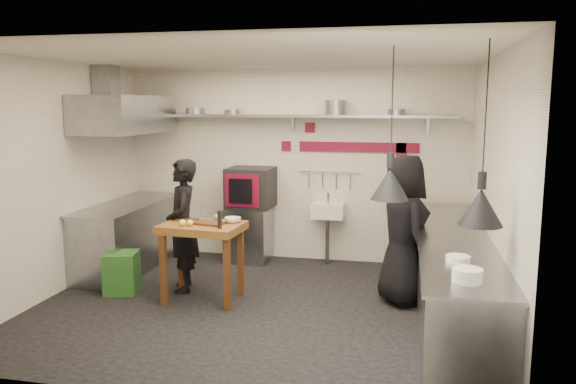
% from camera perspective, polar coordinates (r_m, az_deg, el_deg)
% --- Properties ---
extents(floor, '(5.00, 5.00, 0.00)m').
position_cam_1_polar(floor, '(6.57, -3.22, -11.50)').
color(floor, black).
rests_on(floor, ground).
extents(ceiling, '(5.00, 5.00, 0.00)m').
position_cam_1_polar(ceiling, '(6.17, -3.46, 13.65)').
color(ceiling, beige).
rests_on(ceiling, floor).
extents(wall_back, '(5.00, 0.04, 2.80)m').
position_cam_1_polar(wall_back, '(8.24, 0.53, 2.75)').
color(wall_back, silver).
rests_on(wall_back, floor).
extents(wall_front, '(5.00, 0.04, 2.80)m').
position_cam_1_polar(wall_front, '(4.26, -10.84, -3.36)').
color(wall_front, silver).
rests_on(wall_front, floor).
extents(wall_left, '(0.04, 4.20, 2.80)m').
position_cam_1_polar(wall_left, '(7.28, -22.67, 1.22)').
color(wall_left, silver).
rests_on(wall_left, floor).
extents(wall_right, '(0.04, 4.20, 2.80)m').
position_cam_1_polar(wall_right, '(6.06, 20.11, -0.08)').
color(wall_right, silver).
rests_on(wall_right, floor).
extents(red_band_horiz, '(1.70, 0.02, 0.14)m').
position_cam_1_polar(red_band_horiz, '(8.06, 7.15, 4.54)').
color(red_band_horiz, maroon).
rests_on(red_band_horiz, wall_back).
extents(red_band_vert, '(0.14, 0.02, 1.10)m').
position_cam_1_polar(red_band_vert, '(8.09, 11.33, 1.03)').
color(red_band_vert, maroon).
rests_on(red_band_vert, wall_back).
extents(red_tile_a, '(0.14, 0.02, 0.14)m').
position_cam_1_polar(red_tile_a, '(8.14, 2.24, 6.55)').
color(red_tile_a, maroon).
rests_on(red_tile_a, wall_back).
extents(red_tile_b, '(0.14, 0.02, 0.14)m').
position_cam_1_polar(red_tile_b, '(8.22, -0.18, 4.70)').
color(red_tile_b, maroon).
rests_on(red_tile_b, wall_back).
extents(back_shelf, '(4.60, 0.34, 0.04)m').
position_cam_1_polar(back_shelf, '(8.02, 0.28, 7.74)').
color(back_shelf, slate).
rests_on(back_shelf, wall_back).
extents(shelf_bracket_left, '(0.04, 0.06, 0.24)m').
position_cam_1_polar(shelf_bracket_left, '(8.75, -11.88, 7.00)').
color(shelf_bracket_left, slate).
rests_on(shelf_bracket_left, wall_back).
extents(shelf_bracket_mid, '(0.04, 0.06, 0.24)m').
position_cam_1_polar(shelf_bracket_mid, '(8.17, 0.49, 7.06)').
color(shelf_bracket_mid, slate).
rests_on(shelf_bracket_mid, wall_back).
extents(shelf_bracket_right, '(0.04, 0.06, 0.24)m').
position_cam_1_polar(shelf_bracket_right, '(8.01, 14.03, 6.75)').
color(shelf_bracket_right, slate).
rests_on(shelf_bracket_right, wall_back).
extents(pan_far_left, '(0.34, 0.34, 0.09)m').
position_cam_1_polar(pan_far_left, '(8.43, -9.38, 8.12)').
color(pan_far_left, slate).
rests_on(pan_far_left, back_shelf).
extents(pan_mid_left, '(0.24, 0.24, 0.07)m').
position_cam_1_polar(pan_mid_left, '(8.24, -5.65, 8.11)').
color(pan_mid_left, slate).
rests_on(pan_mid_left, back_shelf).
extents(stock_pot, '(0.38, 0.38, 0.20)m').
position_cam_1_polar(stock_pot, '(7.91, 4.88, 8.56)').
color(stock_pot, slate).
rests_on(stock_pot, back_shelf).
extents(pan_right, '(0.30, 0.30, 0.08)m').
position_cam_1_polar(pan_right, '(7.85, 10.96, 7.98)').
color(pan_right, slate).
rests_on(pan_right, back_shelf).
extents(oven_stand, '(0.63, 0.57, 0.80)m').
position_cam_1_polar(oven_stand, '(8.27, -4.02, -4.28)').
color(oven_stand, slate).
rests_on(oven_stand, floor).
extents(combi_oven, '(0.65, 0.61, 0.58)m').
position_cam_1_polar(combi_oven, '(8.14, -3.79, 0.45)').
color(combi_oven, black).
rests_on(combi_oven, oven_stand).
extents(oven_door, '(0.50, 0.04, 0.46)m').
position_cam_1_polar(oven_door, '(7.86, -4.67, 0.14)').
color(oven_door, maroon).
rests_on(oven_door, combi_oven).
extents(oven_glass, '(0.33, 0.02, 0.34)m').
position_cam_1_polar(oven_glass, '(7.83, -4.86, 0.10)').
color(oven_glass, black).
rests_on(oven_glass, oven_door).
extents(hand_sink, '(0.46, 0.34, 0.22)m').
position_cam_1_polar(hand_sink, '(8.07, 4.10, -1.86)').
color(hand_sink, white).
rests_on(hand_sink, wall_back).
extents(sink_tap, '(0.03, 0.03, 0.14)m').
position_cam_1_polar(sink_tap, '(8.04, 4.11, -0.60)').
color(sink_tap, slate).
rests_on(sink_tap, hand_sink).
extents(sink_drain, '(0.06, 0.06, 0.66)m').
position_cam_1_polar(sink_drain, '(8.13, 4.02, -4.96)').
color(sink_drain, slate).
rests_on(sink_drain, floor).
extents(utensil_rail, '(0.90, 0.02, 0.02)m').
position_cam_1_polar(utensil_rail, '(8.12, 4.28, 2.07)').
color(utensil_rail, slate).
rests_on(utensil_rail, wall_back).
extents(counter_right, '(0.70, 3.80, 0.90)m').
position_cam_1_polar(counter_right, '(6.23, 16.41, -8.63)').
color(counter_right, slate).
rests_on(counter_right, floor).
extents(counter_right_top, '(0.76, 3.90, 0.03)m').
position_cam_1_polar(counter_right_top, '(6.11, 16.60, -4.47)').
color(counter_right_top, slate).
rests_on(counter_right_top, counter_right).
extents(plate_stack, '(0.23, 0.23, 0.11)m').
position_cam_1_polar(plate_stack, '(4.60, 17.75, -8.06)').
color(plate_stack, white).
rests_on(plate_stack, counter_right_top).
extents(small_bowl_right, '(0.28, 0.28, 0.05)m').
position_cam_1_polar(small_bowl_right, '(5.16, 16.89, -6.49)').
color(small_bowl_right, white).
rests_on(small_bowl_right, counter_right_top).
extents(counter_left, '(0.70, 1.90, 0.90)m').
position_cam_1_polar(counter_left, '(8.15, -16.04, -4.45)').
color(counter_left, slate).
rests_on(counter_left, floor).
extents(counter_left_top, '(0.76, 2.00, 0.03)m').
position_cam_1_polar(counter_left_top, '(8.06, -16.18, -1.24)').
color(counter_left_top, slate).
rests_on(counter_left_top, counter_left).
extents(extractor_hood, '(0.78, 1.60, 0.50)m').
position_cam_1_polar(extractor_hood, '(7.92, -16.26, 7.58)').
color(extractor_hood, slate).
rests_on(extractor_hood, ceiling).
extents(hood_duct, '(0.28, 0.28, 0.50)m').
position_cam_1_polar(hood_duct, '(8.04, -17.98, 10.37)').
color(hood_duct, slate).
rests_on(hood_duct, ceiling).
extents(green_bin, '(0.45, 0.45, 0.50)m').
position_cam_1_polar(green_bin, '(7.23, -16.53, -7.84)').
color(green_bin, '#286025').
rests_on(green_bin, floor).
extents(prep_table, '(0.96, 0.71, 0.92)m').
position_cam_1_polar(prep_table, '(6.69, -8.64, -7.06)').
color(prep_table, brown).
rests_on(prep_table, floor).
extents(cutting_board, '(0.36, 0.28, 0.02)m').
position_cam_1_polar(cutting_board, '(6.54, -7.97, -3.15)').
color(cutting_board, '#4F2C15').
rests_on(cutting_board, prep_table).
extents(pepper_mill, '(0.05, 0.05, 0.20)m').
position_cam_1_polar(pepper_mill, '(6.29, -6.97, -2.80)').
color(pepper_mill, black).
rests_on(pepper_mill, prep_table).
extents(lemon_a, '(0.08, 0.08, 0.07)m').
position_cam_1_polar(lemon_a, '(6.48, -10.68, -3.08)').
color(lemon_a, yellow).
rests_on(lemon_a, prep_table).
extents(lemon_b, '(0.09, 0.09, 0.07)m').
position_cam_1_polar(lemon_b, '(6.47, -9.93, -3.10)').
color(lemon_b, yellow).
rests_on(lemon_b, prep_table).
extents(veg_ball, '(0.09, 0.09, 0.09)m').
position_cam_1_polar(veg_ball, '(6.66, -7.26, -2.57)').
color(veg_ball, '#518A3E').
rests_on(veg_ball, prep_table).
extents(steel_tray, '(0.21, 0.18, 0.03)m').
position_cam_1_polar(steel_tray, '(6.77, -9.81, -2.75)').
color(steel_tray, slate).
rests_on(steel_tray, prep_table).
extents(bowl, '(0.25, 0.25, 0.06)m').
position_cam_1_polar(bowl, '(6.59, -5.63, -2.85)').
color(bowl, white).
rests_on(bowl, prep_table).
extents(heat_lamp_near, '(0.41, 0.41, 1.38)m').
position_cam_1_polar(heat_lamp_near, '(5.17, 10.48, 6.77)').
color(heat_lamp_near, black).
rests_on(heat_lamp_near, ceiling).
extents(heat_lamp_far, '(0.42, 0.42, 1.49)m').
position_cam_1_polar(heat_lamp_far, '(4.75, 19.36, 5.56)').
color(heat_lamp_far, black).
rests_on(heat_lamp_far, ceiling).
extents(chef_left, '(0.59, 0.70, 1.63)m').
position_cam_1_polar(chef_left, '(7.01, -10.66, -3.37)').
color(chef_left, black).
rests_on(chef_left, floor).
extents(chef_right, '(0.86, 1.00, 1.73)m').
position_cam_1_polar(chef_right, '(6.58, 11.63, -3.77)').
color(chef_right, black).
rests_on(chef_right, floor).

